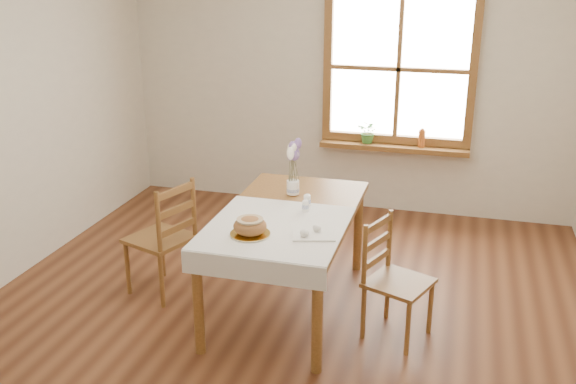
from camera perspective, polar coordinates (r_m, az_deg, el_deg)
name	(u,v)px	position (r m, az deg, el deg)	size (l,w,h in m)	color
ground	(277,326)	(4.62, -1.02, -11.81)	(5.00, 5.00, 0.00)	brown
room_walls	(275,85)	(4.00, -1.17, 9.53)	(4.60, 5.10, 2.65)	beige
window	(399,69)	(6.34, 9.82, 10.72)	(1.46, 0.08, 1.46)	brown
window_sill	(394,147)	(6.44, 9.36, 3.93)	(1.46, 0.20, 0.05)	brown
dining_table	(288,223)	(4.57, 0.00, -2.77)	(0.90, 1.60, 0.75)	brown
table_linen	(276,227)	(4.27, -1.10, -3.16)	(0.91, 0.99, 0.01)	silver
chair_left	(160,237)	(4.96, -11.32, -3.91)	(0.43, 0.45, 0.91)	brown
chair_right	(399,281)	(4.37, 9.84, -7.80)	(0.39, 0.41, 0.83)	brown
bread_plate	(250,234)	(4.14, -3.38, -3.75)	(0.25, 0.25, 0.01)	white
bread_loaf	(250,225)	(4.12, -3.40, -2.91)	(0.22, 0.22, 0.12)	#A56A3A
egg_napkin	(313,234)	(4.14, 2.28, -3.74)	(0.27, 0.23, 0.01)	silver
eggs	(314,230)	(4.13, 2.28, -3.37)	(0.21, 0.19, 0.05)	silver
salt_shaker	(305,205)	(4.51, 1.56, -1.20)	(0.05, 0.05, 0.09)	white
pepper_shaker	(307,200)	(4.59, 1.72, -0.73)	(0.05, 0.05, 0.10)	white
flower_vase	(293,188)	(4.85, 0.44, 0.33)	(0.10, 0.10, 0.10)	white
lavender_bouquet	(293,162)	(4.79, 0.44, 2.70)	(0.17, 0.17, 0.31)	#77589D
potted_plant	(368,135)	(6.44, 7.17, 5.09)	(0.20, 0.23, 0.18)	#38752F
amber_bottle	(422,138)	(6.38, 11.80, 4.75)	(0.07, 0.07, 0.19)	#B05720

